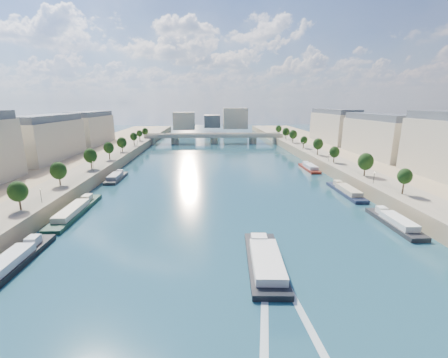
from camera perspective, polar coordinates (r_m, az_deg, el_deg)
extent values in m
plane|color=#0B2B32|center=(117.91, -0.43, -1.73)|extent=(700.00, 700.00, 0.00)
cube|color=#9E8460|center=(134.81, -32.68, -0.89)|extent=(44.00, 520.00, 5.00)
cube|color=#9E8460|center=(140.31, 30.40, -0.07)|extent=(44.00, 520.00, 5.00)
cube|color=gray|center=(127.48, -26.96, 0.26)|extent=(14.00, 520.00, 0.10)
cube|color=gray|center=(132.09, 25.10, 0.91)|extent=(14.00, 520.00, 0.10)
cylinder|color=#382B1E|center=(96.99, -33.88, -3.54)|extent=(0.50, 0.50, 3.82)
ellipsoid|color=black|center=(96.10, -34.17, -1.50)|extent=(4.80, 4.80, 5.52)
cylinder|color=#382B1E|center=(117.41, -28.08, -0.03)|extent=(0.50, 0.50, 3.82)
ellipsoid|color=black|center=(116.67, -28.28, 1.68)|extent=(4.80, 4.80, 5.52)
cylinder|color=#382B1E|center=(138.97, -24.04, 2.42)|extent=(0.50, 0.50, 3.82)
ellipsoid|color=black|center=(138.35, -24.19, 3.87)|extent=(4.80, 4.80, 5.52)
cylinder|color=#382B1E|center=(161.23, -21.09, 4.20)|extent=(0.50, 0.50, 3.82)
ellipsoid|color=black|center=(160.69, -21.20, 5.46)|extent=(4.80, 4.80, 5.52)
cylinder|color=#382B1E|center=(183.92, -18.85, 5.53)|extent=(0.50, 0.50, 3.82)
ellipsoid|color=black|center=(183.46, -18.94, 6.64)|extent=(4.80, 4.80, 5.52)
cylinder|color=#382B1E|center=(206.91, -17.10, 6.57)|extent=(0.50, 0.50, 3.82)
ellipsoid|color=black|center=(206.50, -17.18, 7.55)|extent=(4.80, 4.80, 5.52)
cylinder|color=#382B1E|center=(230.11, -15.70, 7.39)|extent=(0.50, 0.50, 3.82)
ellipsoid|color=black|center=(229.74, -15.76, 8.28)|extent=(4.80, 4.80, 5.52)
cylinder|color=#382B1E|center=(253.45, -14.55, 8.06)|extent=(0.50, 0.50, 3.82)
ellipsoid|color=black|center=(253.12, -14.60, 8.86)|extent=(4.80, 4.80, 5.52)
cylinder|color=#382B1E|center=(109.06, 30.57, -1.34)|extent=(0.50, 0.50, 3.82)
ellipsoid|color=black|center=(108.27, 30.81, 0.50)|extent=(4.80, 4.80, 5.52)
cylinder|color=#382B1E|center=(129.05, 24.82, 1.50)|extent=(0.50, 0.50, 3.82)
ellipsoid|color=black|center=(128.39, 24.98, 3.07)|extent=(4.80, 4.80, 5.52)
cylinder|color=#382B1E|center=(150.23, 20.64, 3.56)|extent=(0.50, 0.50, 3.82)
ellipsoid|color=black|center=(149.65, 20.76, 4.91)|extent=(4.80, 4.80, 5.52)
cylinder|color=#382B1E|center=(172.14, 17.49, 5.08)|extent=(0.50, 0.50, 3.82)
ellipsoid|color=black|center=(171.64, 17.58, 6.27)|extent=(4.80, 4.80, 5.52)
cylinder|color=#382B1E|center=(194.55, 15.06, 6.25)|extent=(0.50, 0.50, 3.82)
ellipsoid|color=black|center=(194.11, 15.13, 7.30)|extent=(4.80, 4.80, 5.52)
cylinder|color=#382B1E|center=(217.30, 13.12, 7.17)|extent=(0.50, 0.50, 3.82)
ellipsoid|color=black|center=(216.91, 13.18, 8.11)|extent=(4.80, 4.80, 5.52)
cylinder|color=#382B1E|center=(240.29, 11.55, 7.90)|extent=(0.50, 0.50, 3.82)
ellipsoid|color=black|center=(239.94, 11.59, 8.76)|extent=(4.80, 4.80, 5.52)
cylinder|color=#382B1E|center=(263.47, 10.25, 8.51)|extent=(0.50, 0.50, 3.82)
ellipsoid|color=black|center=(263.14, 10.28, 9.29)|extent=(4.80, 4.80, 5.52)
cylinder|color=black|center=(99.04, -31.50, -2.83)|extent=(0.14, 0.14, 4.00)
sphere|color=#FFE5B2|center=(98.52, -31.65, -1.66)|extent=(0.36, 0.36, 0.36)
cylinder|color=black|center=(134.40, -23.64, 2.13)|extent=(0.14, 0.14, 4.00)
sphere|color=#FFE5B2|center=(134.02, -23.72, 3.01)|extent=(0.36, 0.36, 0.36)
cylinder|color=black|center=(171.81, -19.10, 4.97)|extent=(0.14, 0.14, 4.00)
sphere|color=#FFE5B2|center=(171.51, -19.16, 5.66)|extent=(0.36, 0.36, 0.36)
cylinder|color=black|center=(210.18, -16.19, 6.77)|extent=(0.14, 0.14, 4.00)
sphere|color=#FFE5B2|center=(209.93, -16.23, 7.34)|extent=(0.36, 0.36, 0.36)
cylinder|color=black|center=(116.76, 26.64, 0.11)|extent=(0.14, 0.14, 4.00)
sphere|color=#FFE5B2|center=(116.32, 26.75, 1.11)|extent=(0.36, 0.36, 0.36)
cylinder|color=black|center=(151.95, 19.33, 3.82)|extent=(0.14, 0.14, 4.00)
sphere|color=#FFE5B2|center=(151.61, 19.40, 4.60)|extent=(0.36, 0.36, 0.36)
cylinder|color=black|center=(189.06, 14.80, 6.07)|extent=(0.14, 0.14, 4.00)
sphere|color=#FFE5B2|center=(188.79, 14.84, 6.70)|extent=(0.36, 0.36, 0.36)
cylinder|color=black|center=(227.15, 11.75, 7.56)|extent=(0.14, 0.14, 4.00)
sphere|color=#FFE5B2|center=(226.93, 11.78, 8.09)|extent=(0.36, 0.36, 0.36)
cube|color=#C4B296|center=(174.49, -30.50, 6.57)|extent=(16.00, 52.00, 20.00)
cube|color=#474C54|center=(173.70, -30.99, 10.35)|extent=(14.72, 50.44, 3.20)
cube|color=#C4B296|center=(227.37, -23.92, 8.68)|extent=(16.00, 52.00, 20.00)
cube|color=#474C54|center=(226.76, -24.22, 11.59)|extent=(14.72, 50.44, 3.20)
cube|color=#C4B296|center=(179.53, 27.32, 7.12)|extent=(16.00, 52.00, 20.00)
cube|color=#474C54|center=(178.77, 27.75, 10.80)|extent=(14.72, 50.44, 3.20)
cube|color=#C4B296|center=(231.26, 20.14, 9.10)|extent=(16.00, 52.00, 20.00)
cube|color=#474C54|center=(230.67, 20.39, 11.97)|extent=(14.72, 50.44, 3.20)
cube|color=#C4B296|center=(324.67, -7.61, 10.92)|extent=(22.00, 18.00, 18.00)
cube|color=#C4B296|center=(334.98, 2.12, 11.48)|extent=(26.00, 20.00, 22.00)
cube|color=#474C54|center=(348.84, -2.28, 10.93)|extent=(18.00, 16.00, 14.00)
cube|color=#C1B79E|center=(247.85, -1.89, 8.21)|extent=(112.00, 11.00, 2.20)
cube|color=#C1B79E|center=(242.72, -1.87, 8.43)|extent=(112.00, 0.80, 0.90)
cube|color=#C1B79E|center=(252.67, -1.92, 8.66)|extent=(112.00, 0.80, 0.90)
cylinder|color=#C1B79E|center=(249.66, -9.30, 7.22)|extent=(6.40, 6.40, 5.00)
cylinder|color=#C1B79E|center=(248.27, -1.88, 7.36)|extent=(6.40, 6.40, 5.00)
cylinder|color=#C1B79E|center=(251.00, 5.50, 7.37)|extent=(6.40, 6.40, 5.00)
cube|color=#C1B79E|center=(252.58, -13.85, 7.07)|extent=(6.00, 12.00, 5.00)
cube|color=#C1B79E|center=(254.74, 9.99, 7.33)|extent=(6.00, 12.00, 5.00)
cube|color=black|center=(65.29, 7.75, -15.49)|extent=(8.80, 25.22, 1.77)
cube|color=white|center=(62.78, 8.15, -15.05)|extent=(6.92, 16.48, 1.59)
cube|color=white|center=(70.94, 6.68, -11.28)|extent=(3.74, 3.21, 1.80)
cube|color=silver|center=(51.16, 7.73, -25.39)|extent=(6.14, 25.75, 0.04)
cube|color=silver|center=(52.58, 15.28, -24.56)|extent=(2.55, 26.03, 0.04)
cube|color=black|center=(77.29, -35.13, -13.18)|extent=(5.00, 25.15, 1.80)
cube|color=silver|center=(75.10, -36.12, -12.67)|extent=(4.10, 13.83, 1.60)
cube|color=silver|center=(82.38, -32.58, -9.80)|extent=(2.50, 3.02, 1.80)
cube|color=#163828|center=(101.68, -26.37, -5.75)|extent=(5.00, 30.94, 1.80)
cube|color=beige|center=(99.02, -27.02, -5.31)|extent=(4.10, 17.02, 1.60)
cube|color=beige|center=(109.27, -24.61, -3.23)|extent=(2.50, 3.71, 1.80)
cube|color=#2B2B2E|center=(139.11, -19.83, 0.03)|extent=(5.00, 20.06, 1.80)
cube|color=gray|center=(137.23, -20.07, 0.56)|extent=(4.10, 11.03, 1.60)
cube|color=gray|center=(144.32, -19.22, 1.31)|extent=(2.50, 2.41, 1.80)
cube|color=#27272A|center=(95.19, 29.65, -7.48)|extent=(5.00, 21.53, 1.80)
cube|color=white|center=(93.29, 30.34, -6.88)|extent=(4.10, 11.84, 1.60)
cube|color=white|center=(99.71, 27.82, -5.21)|extent=(2.50, 2.58, 1.80)
cube|color=#1B233B|center=(119.62, 22.16, -2.43)|extent=(5.00, 24.83, 1.80)
cube|color=beige|center=(117.46, 22.64, -1.91)|extent=(4.10, 13.66, 1.60)
cube|color=beige|center=(125.67, 20.83, -0.68)|extent=(2.50, 2.98, 1.80)
cube|color=maroon|center=(156.37, 15.92, 1.85)|extent=(5.00, 20.89, 1.80)
cube|color=silver|center=(154.48, 16.16, 2.33)|extent=(4.10, 11.49, 1.60)
cube|color=silver|center=(161.82, 15.26, 2.95)|extent=(2.50, 2.51, 1.80)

